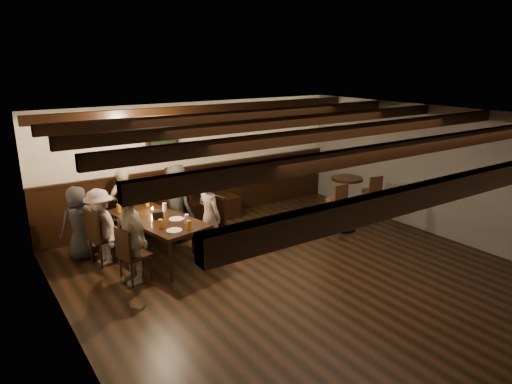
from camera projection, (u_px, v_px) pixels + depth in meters
room at (217, 183)px, 8.16m from camera, size 7.00×7.00×7.00m
dining_table at (157, 221)px, 7.46m from camera, size 1.20×2.01×0.71m
chair_left_near at (105, 246)px, 7.37m from camera, size 0.50×0.50×0.93m
chair_left_far at (134, 264)px, 6.77m from camera, size 0.46×0.46×0.86m
chair_right_near at (177, 224)px, 8.36m from camera, size 0.52×0.52×0.96m
chair_right_far at (209, 236)px, 7.75m from camera, size 0.53×0.53×0.99m
person_bench_left at (79, 223)px, 7.46m from camera, size 0.67×0.50×1.24m
person_bench_centre at (123, 206)px, 8.16m from camera, size 0.55×0.42×1.36m
person_bench_right at (170, 199)px, 8.69m from camera, size 0.70×0.59×1.27m
person_left_near at (101, 227)px, 7.25m from camera, size 0.62×0.89×1.25m
person_left_far at (130, 238)px, 6.63m from camera, size 0.49×0.86×1.38m
person_right_near at (178, 202)px, 8.26m from camera, size 0.57×0.76×1.40m
person_right_far at (210, 216)px, 7.67m from camera, size 0.41×0.54×1.33m
pint_a at (119, 208)px, 7.70m from camera, size 0.07×0.07×0.14m
pint_b at (147, 202)px, 8.03m from camera, size 0.07×0.07×0.14m
pint_c at (137, 217)px, 7.29m from camera, size 0.07×0.07×0.14m
pint_d at (165, 207)px, 7.77m from camera, size 0.07×0.07×0.14m
pint_e at (161, 224)px, 6.97m from camera, size 0.07×0.07×0.14m
pint_f at (187, 219)px, 7.19m from camera, size 0.07×0.07×0.14m
pint_g at (189, 225)px, 6.92m from camera, size 0.07×0.07×0.14m
plate_near at (174, 230)px, 6.87m from camera, size 0.24×0.24×0.01m
plate_far at (176, 219)px, 7.36m from camera, size 0.24×0.24×0.01m
condiment_caddy at (158, 215)px, 7.39m from camera, size 0.15×0.10×0.12m
candle at (152, 211)px, 7.72m from camera, size 0.05×0.05×0.05m
high_top_table at (346, 196)px, 8.71m from camera, size 0.59×0.59×1.05m
bar_stool_left at (334, 218)px, 8.36m from camera, size 0.34×0.34×1.06m
bar_stool_right at (369, 208)px, 8.94m from camera, size 0.35×0.36×1.06m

